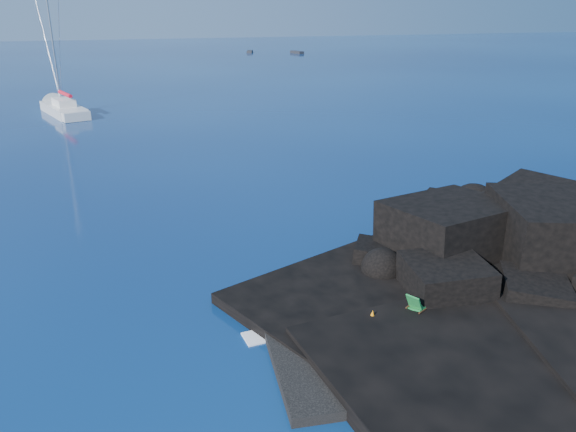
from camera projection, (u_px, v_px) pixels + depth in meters
name	position (u px, v px, depth m)	size (l,w,h in m)	color
ground	(273.00, 385.00, 17.54)	(400.00, 400.00, 0.00)	#04123E
headland	(546.00, 284.00, 23.91)	(24.00, 24.00, 3.60)	black
beach	(394.00, 351.00, 19.26)	(8.50, 6.00, 0.70)	black
surf_foam	(354.00, 290.00, 23.42)	(10.00, 8.00, 0.06)	white
sailboat	(64.00, 114.00, 61.28)	(2.86, 13.65, 14.31)	silver
deck_chair	(424.00, 299.00, 20.92)	(1.51, 0.66, 1.04)	#186D2F
towel	(357.00, 339.00, 19.29)	(1.74, 0.83, 0.05)	white
sunbather	(357.00, 336.00, 19.24)	(1.64, 0.40, 0.22)	tan
marker_cone	(372.00, 316.00, 20.28)	(0.33, 0.33, 0.50)	orange
distant_boat_a	(250.00, 53.00, 141.28)	(1.26, 4.06, 0.54)	#222327
distant_boat_b	(297.00, 53.00, 139.26)	(1.35, 4.34, 0.58)	black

